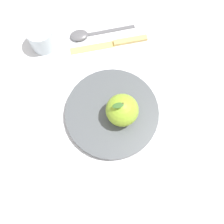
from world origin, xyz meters
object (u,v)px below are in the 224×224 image
object	(u,v)px
apple	(122,110)
linen_napkin	(140,192)
dinner_plate	(112,113)
cup	(41,37)
knife	(116,43)
spoon	(86,34)

from	to	relation	value
apple	linen_napkin	xyz separation A→B (m)	(0.03, 0.17, -0.05)
dinner_plate	cup	distance (m)	0.26
cup	knife	bearing A→B (deg)	159.33
dinner_plate	apple	world-z (taller)	apple
dinner_plate	cup	world-z (taller)	cup
dinner_plate	knife	bearing A→B (deg)	-114.25
apple	spoon	xyz separation A→B (m)	(0.00, -0.24, -0.05)
dinner_plate	cup	xyz separation A→B (m)	(0.10, -0.24, 0.03)
spoon	knife	bearing A→B (deg)	140.52
dinner_plate	apple	xyz separation A→B (m)	(-0.02, 0.01, 0.04)
cup	linen_napkin	xyz separation A→B (m)	(-0.09, 0.43, -0.03)
dinner_plate	cup	size ratio (longest dim) A/B	3.40
cup	knife	distance (m)	0.19
knife	spoon	world-z (taller)	spoon
knife	spoon	distance (m)	0.08
apple	knife	xyz separation A→B (m)	(-0.06, -0.19, -0.05)
apple	knife	world-z (taller)	apple
knife	linen_napkin	size ratio (longest dim) A/B	1.37
knife	spoon	size ratio (longest dim) A/B	1.17
knife	apple	bearing A→B (deg)	72.03
linen_napkin	dinner_plate	bearing A→B (deg)	-92.39
apple	linen_napkin	world-z (taller)	apple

